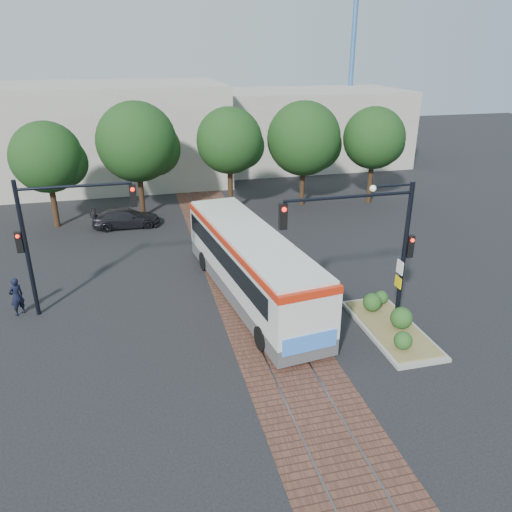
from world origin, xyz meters
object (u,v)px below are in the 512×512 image
object	(u,v)px
traffic_island	(391,322)
signal_pole_left	(52,229)
signal_pole_main	(377,237)
parked_car	(126,218)
city_bus	(250,262)
officer	(17,296)

from	to	relation	value
traffic_island	signal_pole_left	world-z (taller)	signal_pole_left
signal_pole_main	parked_car	size ratio (longest dim) A/B	1.41
city_bus	signal_pole_main	world-z (taller)	signal_pole_main
traffic_island	signal_pole_left	size ratio (longest dim) A/B	0.87
signal_pole_main	city_bus	bearing A→B (deg)	133.64
city_bus	traffic_island	bearing A→B (deg)	-48.21
traffic_island	parked_car	size ratio (longest dim) A/B	1.22
city_bus	signal_pole_left	world-z (taller)	signal_pole_left
city_bus	traffic_island	distance (m)	6.67
signal_pole_main	officer	xyz separation A→B (m)	(-14.16, 5.00, -3.29)
signal_pole_left	officer	bearing A→B (deg)	174.19
officer	parked_car	size ratio (longest dim) A/B	0.41
traffic_island	signal_pole_main	bearing A→B (deg)	174.64
signal_pole_main	signal_pole_left	xyz separation A→B (m)	(-12.23, 4.80, -0.29)
city_bus	signal_pole_main	distance (m)	6.23
traffic_island	officer	size ratio (longest dim) A/B	3.00
officer	parked_car	bearing A→B (deg)	-153.66
parked_car	traffic_island	bearing A→B (deg)	-146.17
parked_car	officer	bearing A→B (deg)	156.34
signal_pole_left	officer	xyz separation A→B (m)	(-1.93, 0.20, -3.00)
traffic_island	parked_car	world-z (taller)	parked_car
traffic_island	signal_pole_left	xyz separation A→B (m)	(-13.19, 4.89, 3.54)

